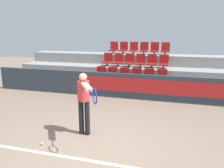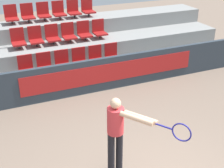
{
  "view_description": "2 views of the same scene",
  "coord_description": "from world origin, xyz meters",
  "px_view_note": "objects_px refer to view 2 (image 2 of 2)",
  "views": [
    {
      "loc": [
        1.7,
        -4.13,
        2.6
      ],
      "look_at": [
        -0.01,
        1.98,
        1.06
      ],
      "focal_mm": 35.0,
      "sensor_mm": 36.0,
      "label": 1
    },
    {
      "loc": [
        -2.29,
        -3.57,
        4.15
      ],
      "look_at": [
        0.25,
        2.34,
        1.02
      ],
      "focal_mm": 50.0,
      "sensor_mm": 36.0,
      "label": 2
    }
  ],
  "objects_px": {
    "stadium_chair_17": "(88,9)",
    "stadium_chair_7": "(36,38)",
    "stadium_chair_4": "(96,57)",
    "stadium_chair_2": "(63,62)",
    "stadium_chair_15": "(59,11)",
    "stadium_chair_14": "(44,13)",
    "tennis_player": "(119,130)",
    "stadium_chair_3": "(80,60)",
    "stadium_chair_11": "(99,30)",
    "stadium_chair_1": "(45,65)",
    "stadium_chair_5": "(112,55)",
    "stadium_chair_16": "(74,10)",
    "stadium_chair_9": "(69,34)",
    "stadium_chair_8": "(53,36)",
    "stadium_chair_13": "(28,14)",
    "stadium_chair_12": "(11,16)",
    "stadium_chair_6": "(18,40)",
    "stadium_chair_0": "(26,68)",
    "stadium_chair_10": "(84,32)"
  },
  "relations": [
    {
      "from": "stadium_chair_14",
      "to": "stadium_chair_0",
      "type": "bearing_deg",
      "value": -115.68
    },
    {
      "from": "stadium_chair_2",
      "to": "stadium_chair_7",
      "type": "xyz_separation_m",
      "value": [
        -0.53,
        1.1,
        0.49
      ]
    },
    {
      "from": "stadium_chair_16",
      "to": "stadium_chair_4",
      "type": "bearing_deg",
      "value": -90.0
    },
    {
      "from": "stadium_chair_5",
      "to": "stadium_chair_13",
      "type": "bearing_deg",
      "value": 133.88
    },
    {
      "from": "stadium_chair_9",
      "to": "stadium_chair_16",
      "type": "height_order",
      "value": "stadium_chair_16"
    },
    {
      "from": "stadium_chair_9",
      "to": "stadium_chair_1",
      "type": "bearing_deg",
      "value": -133.88
    },
    {
      "from": "stadium_chair_3",
      "to": "stadium_chair_5",
      "type": "xyz_separation_m",
      "value": [
        1.05,
        0.0,
        0.0
      ]
    },
    {
      "from": "tennis_player",
      "to": "stadium_chair_16",
      "type": "bearing_deg",
      "value": 46.41
    },
    {
      "from": "stadium_chair_4",
      "to": "stadium_chair_15",
      "type": "xyz_separation_m",
      "value": [
        -0.53,
        2.19,
        0.98
      ]
    },
    {
      "from": "stadium_chair_17",
      "to": "stadium_chair_7",
      "type": "bearing_deg",
      "value": -152.52
    },
    {
      "from": "stadium_chair_13",
      "to": "stadium_chair_16",
      "type": "relative_size",
      "value": 1.0
    },
    {
      "from": "stadium_chair_3",
      "to": "stadium_chair_17",
      "type": "height_order",
      "value": "stadium_chair_17"
    },
    {
      "from": "stadium_chair_16",
      "to": "stadium_chair_2",
      "type": "bearing_deg",
      "value": -115.68
    },
    {
      "from": "stadium_chair_1",
      "to": "stadium_chair_9",
      "type": "relative_size",
      "value": 1.0
    },
    {
      "from": "stadium_chair_3",
      "to": "stadium_chair_9",
      "type": "xyz_separation_m",
      "value": [
        0.0,
        1.1,
        0.49
      ]
    },
    {
      "from": "stadium_chair_10",
      "to": "stadium_chair_16",
      "type": "height_order",
      "value": "stadium_chair_16"
    },
    {
      "from": "stadium_chair_2",
      "to": "stadium_chair_15",
      "type": "distance_m",
      "value": 2.46
    },
    {
      "from": "stadium_chair_16",
      "to": "stadium_chair_7",
      "type": "bearing_deg",
      "value": -145.26
    },
    {
      "from": "stadium_chair_4",
      "to": "stadium_chair_15",
      "type": "bearing_deg",
      "value": 103.52
    },
    {
      "from": "stadium_chair_2",
      "to": "tennis_player",
      "type": "height_order",
      "value": "tennis_player"
    },
    {
      "from": "stadium_chair_0",
      "to": "stadium_chair_10",
      "type": "bearing_deg",
      "value": 27.48
    },
    {
      "from": "stadium_chair_17",
      "to": "stadium_chair_11",
      "type": "bearing_deg",
      "value": -90.0
    },
    {
      "from": "stadium_chair_5",
      "to": "stadium_chair_7",
      "type": "height_order",
      "value": "stadium_chair_7"
    },
    {
      "from": "stadium_chair_1",
      "to": "stadium_chair_3",
      "type": "relative_size",
      "value": 1.0
    },
    {
      "from": "stadium_chair_11",
      "to": "stadium_chair_14",
      "type": "bearing_deg",
      "value": 145.26
    },
    {
      "from": "stadium_chair_0",
      "to": "stadium_chair_16",
      "type": "xyz_separation_m",
      "value": [
        2.11,
        2.19,
        0.98
      ]
    },
    {
      "from": "stadium_chair_3",
      "to": "stadium_chair_8",
      "type": "bearing_deg",
      "value": 115.68
    },
    {
      "from": "stadium_chair_13",
      "to": "stadium_chair_8",
      "type": "bearing_deg",
      "value": -64.32
    },
    {
      "from": "stadium_chair_14",
      "to": "tennis_player",
      "type": "height_order",
      "value": "stadium_chair_14"
    },
    {
      "from": "stadium_chair_2",
      "to": "stadium_chair_15",
      "type": "height_order",
      "value": "stadium_chair_15"
    },
    {
      "from": "stadium_chair_3",
      "to": "stadium_chair_11",
      "type": "height_order",
      "value": "stadium_chair_11"
    },
    {
      "from": "stadium_chair_5",
      "to": "stadium_chair_6",
      "type": "distance_m",
      "value": 2.89
    },
    {
      "from": "stadium_chair_1",
      "to": "stadium_chair_2",
      "type": "distance_m",
      "value": 0.53
    },
    {
      "from": "stadium_chair_13",
      "to": "stadium_chair_16",
      "type": "height_order",
      "value": "same"
    },
    {
      "from": "stadium_chair_6",
      "to": "stadium_chair_17",
      "type": "relative_size",
      "value": 1.0
    },
    {
      "from": "stadium_chair_8",
      "to": "stadium_chair_15",
      "type": "xyz_separation_m",
      "value": [
        0.53,
        1.1,
        0.49
      ]
    },
    {
      "from": "stadium_chair_7",
      "to": "tennis_player",
      "type": "height_order",
      "value": "tennis_player"
    },
    {
      "from": "stadium_chair_6",
      "to": "stadium_chair_15",
      "type": "relative_size",
      "value": 1.0
    },
    {
      "from": "stadium_chair_3",
      "to": "stadium_chair_8",
      "type": "height_order",
      "value": "stadium_chair_8"
    },
    {
      "from": "stadium_chair_2",
      "to": "stadium_chair_7",
      "type": "relative_size",
      "value": 1.0
    },
    {
      "from": "stadium_chair_1",
      "to": "tennis_player",
      "type": "height_order",
      "value": "tennis_player"
    },
    {
      "from": "stadium_chair_12",
      "to": "tennis_player",
      "type": "distance_m",
      "value": 6.46
    },
    {
      "from": "stadium_chair_15",
      "to": "stadium_chair_16",
      "type": "relative_size",
      "value": 1.0
    },
    {
      "from": "stadium_chair_5",
      "to": "stadium_chair_3",
      "type": "bearing_deg",
      "value": 180.0
    },
    {
      "from": "stadium_chair_2",
      "to": "stadium_chair_7",
      "type": "bearing_deg",
      "value": 115.68
    },
    {
      "from": "stadium_chair_9",
      "to": "tennis_player",
      "type": "height_order",
      "value": "tennis_player"
    },
    {
      "from": "stadium_chair_4",
      "to": "stadium_chair_13",
      "type": "height_order",
      "value": "stadium_chair_13"
    },
    {
      "from": "stadium_chair_4",
      "to": "stadium_chair_7",
      "type": "relative_size",
      "value": 1.0
    },
    {
      "from": "stadium_chair_6",
      "to": "stadium_chair_9",
      "type": "relative_size",
      "value": 1.0
    },
    {
      "from": "stadium_chair_17",
      "to": "stadium_chair_5",
      "type": "bearing_deg",
      "value": -90.0
    }
  ]
}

